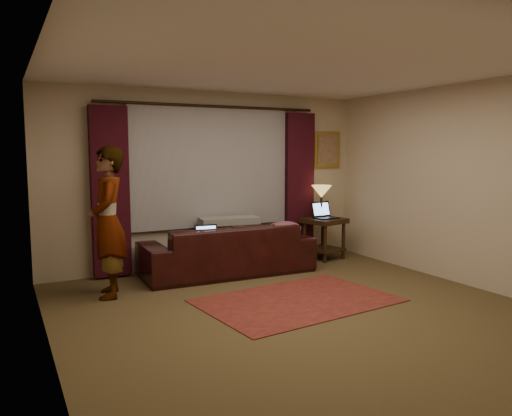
# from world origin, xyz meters

# --- Properties ---
(floor) EXTENTS (5.00, 5.00, 0.01)m
(floor) POSITION_xyz_m (0.00, 0.00, -0.01)
(floor) COLOR brown
(floor) RESTS_ON ground
(ceiling) EXTENTS (5.00, 5.00, 0.02)m
(ceiling) POSITION_xyz_m (0.00, 0.00, 2.60)
(ceiling) COLOR silver
(ceiling) RESTS_ON ground
(wall_back) EXTENTS (5.00, 0.02, 2.60)m
(wall_back) POSITION_xyz_m (0.00, 2.50, 1.30)
(wall_back) COLOR #C4B498
(wall_back) RESTS_ON ground
(wall_left) EXTENTS (0.02, 5.00, 2.60)m
(wall_left) POSITION_xyz_m (-2.50, 0.00, 1.30)
(wall_left) COLOR #C4B498
(wall_left) RESTS_ON ground
(wall_right) EXTENTS (0.02, 5.00, 2.60)m
(wall_right) POSITION_xyz_m (2.50, 0.00, 1.30)
(wall_right) COLOR #C4B498
(wall_right) RESTS_ON ground
(sheer_curtain) EXTENTS (2.50, 0.05, 1.80)m
(sheer_curtain) POSITION_xyz_m (0.00, 2.44, 1.50)
(sheer_curtain) COLOR #929399
(sheer_curtain) RESTS_ON wall_back
(drape_left) EXTENTS (0.50, 0.14, 2.30)m
(drape_left) POSITION_xyz_m (-1.50, 2.39, 1.18)
(drape_left) COLOR black
(drape_left) RESTS_ON floor
(drape_right) EXTENTS (0.50, 0.14, 2.30)m
(drape_right) POSITION_xyz_m (1.50, 2.39, 1.18)
(drape_right) COLOR black
(drape_right) RESTS_ON floor
(curtain_rod) EXTENTS (0.04, 0.04, 3.40)m
(curtain_rod) POSITION_xyz_m (0.00, 2.39, 2.38)
(curtain_rod) COLOR black
(curtain_rod) RESTS_ON wall_back
(picture_frame) EXTENTS (0.50, 0.04, 0.60)m
(picture_frame) POSITION_xyz_m (2.10, 2.47, 1.75)
(picture_frame) COLOR gold
(picture_frame) RESTS_ON wall_back
(sofa) EXTENTS (2.44, 1.11, 0.97)m
(sofa) POSITION_xyz_m (-0.00, 1.88, 0.49)
(sofa) COLOR black
(sofa) RESTS_ON floor
(throw_blanket) EXTENTS (0.90, 0.44, 0.10)m
(throw_blanket) POSITION_xyz_m (0.14, 2.13, 0.98)
(throw_blanket) COLOR gray
(throw_blanket) RESTS_ON sofa
(clothing_pile) EXTENTS (0.63, 0.55, 0.22)m
(clothing_pile) POSITION_xyz_m (0.81, 1.68, 0.60)
(clothing_pile) COLOR #7D4258
(clothing_pile) RESTS_ON sofa
(laptop_sofa) EXTENTS (0.35, 0.37, 0.23)m
(laptop_sofa) POSITION_xyz_m (-0.33, 1.77, 0.60)
(laptop_sofa) COLOR black
(laptop_sofa) RESTS_ON sofa
(area_rug) EXTENTS (2.34, 1.69, 0.01)m
(area_rug) POSITION_xyz_m (0.18, 0.31, 0.01)
(area_rug) COLOR maroon
(area_rug) RESTS_ON floor
(end_table) EXTENTS (0.69, 0.69, 0.66)m
(end_table) POSITION_xyz_m (1.78, 2.06, 0.33)
(end_table) COLOR black
(end_table) RESTS_ON floor
(tiffany_lamp) EXTENTS (0.37, 0.37, 0.52)m
(tiffany_lamp) POSITION_xyz_m (1.77, 2.14, 0.92)
(tiffany_lamp) COLOR olive
(tiffany_lamp) RESTS_ON end_table
(laptop_table) EXTENTS (0.41, 0.43, 0.26)m
(laptop_table) POSITION_xyz_m (1.78, 2.00, 0.79)
(laptop_table) COLOR black
(laptop_table) RESTS_ON end_table
(person) EXTENTS (0.61, 0.61, 1.79)m
(person) POSITION_xyz_m (-1.71, 1.51, 0.89)
(person) COLOR gray
(person) RESTS_ON floor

